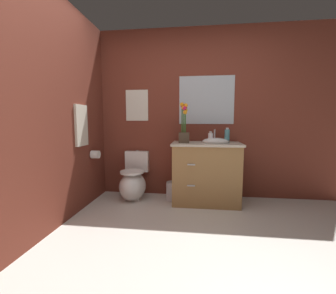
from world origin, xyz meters
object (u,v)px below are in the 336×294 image
(flower_vase, at_px, (184,127))
(trash_bin, at_px, (172,191))
(vanity_cabinet, at_px, (206,172))
(toilet_paper_roll, at_px, (95,154))
(hanging_towel, at_px, (81,125))
(toilet, at_px, (133,182))
(wall_mirror, at_px, (206,100))
(wall_poster, at_px, (137,105))
(lotion_bottle, at_px, (227,136))
(soap_bottle, at_px, (210,138))

(flower_vase, xyz_separation_m, trash_bin, (-0.17, 0.05, -0.92))
(vanity_cabinet, bearing_deg, toilet_paper_roll, -173.69)
(trash_bin, distance_m, hanging_towel, 1.53)
(vanity_cabinet, height_order, trash_bin, vanity_cabinet)
(toilet, relative_size, wall_mirror, 0.86)
(hanging_towel, xyz_separation_m, toilet_paper_roll, (0.06, 0.25, -0.41))
(wall_poster, relative_size, hanging_towel, 0.90)
(flower_vase, height_order, trash_bin, flower_vase)
(trash_bin, bearing_deg, lotion_bottle, 0.30)
(soap_bottle, relative_size, trash_bin, 0.58)
(vanity_cabinet, xyz_separation_m, wall_poster, (-1.05, 0.29, 0.95))
(lotion_bottle, height_order, hanging_towel, hanging_towel)
(wall_poster, distance_m, wall_mirror, 1.05)
(wall_poster, height_order, hanging_towel, wall_poster)
(soap_bottle, height_order, wall_poster, wall_poster)
(lotion_bottle, xyz_separation_m, hanging_towel, (-1.87, -0.45, 0.15))
(toilet, height_order, vanity_cabinet, vanity_cabinet)
(trash_bin, relative_size, wall_poster, 0.58)
(vanity_cabinet, height_order, toilet_paper_roll, vanity_cabinet)
(vanity_cabinet, xyz_separation_m, hanging_towel, (-1.59, -0.42, 0.65))
(soap_bottle, xyz_separation_m, wall_poster, (-1.10, 0.29, 0.47))
(toilet, distance_m, toilet_paper_roll, 0.68)
(toilet, height_order, wall_poster, wall_poster)
(wall_poster, bearing_deg, trash_bin, -25.05)
(vanity_cabinet, height_order, lotion_bottle, lotion_bottle)
(vanity_cabinet, relative_size, flower_vase, 1.87)
(trash_bin, bearing_deg, wall_mirror, 29.79)
(toilet, bearing_deg, trash_bin, -0.29)
(trash_bin, xyz_separation_m, wall_poster, (-0.58, 0.27, 1.25))
(soap_bottle, bearing_deg, hanging_towel, -165.63)
(vanity_cabinet, bearing_deg, wall_poster, 164.41)
(toilet, relative_size, flower_vase, 1.25)
(wall_mirror, relative_size, hanging_towel, 1.54)
(soap_bottle, relative_size, toilet_paper_roll, 1.43)
(trash_bin, bearing_deg, wall_poster, 154.95)
(wall_mirror, bearing_deg, toilet_paper_roll, -163.17)
(toilet, relative_size, soap_bottle, 4.38)
(soap_bottle, distance_m, hanging_towel, 1.70)
(flower_vase, bearing_deg, vanity_cabinet, 5.29)
(soap_bottle, xyz_separation_m, hanging_towel, (-1.64, -0.42, 0.17))
(flower_vase, xyz_separation_m, soap_bottle, (0.36, 0.03, -0.14))
(soap_bottle, distance_m, trash_bin, 0.94)
(trash_bin, height_order, toilet_paper_roll, toilet_paper_roll)
(wall_mirror, height_order, toilet_paper_roll, wall_mirror)
(flower_vase, xyz_separation_m, lotion_bottle, (0.58, 0.06, -0.12))
(flower_vase, bearing_deg, soap_bottle, 4.64)
(lotion_bottle, xyz_separation_m, toilet_paper_roll, (-1.81, -0.20, -0.26))
(flower_vase, distance_m, wall_poster, 0.87)
(wall_poster, relative_size, wall_mirror, 0.58)
(wall_poster, xyz_separation_m, wall_mirror, (1.05, 0.00, 0.07))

